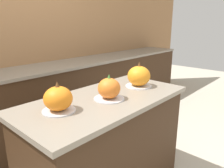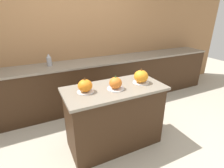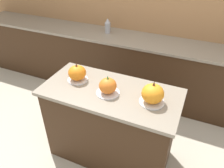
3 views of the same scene
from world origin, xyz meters
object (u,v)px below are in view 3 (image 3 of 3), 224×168
Objects in this scene: pumpkin_cake_right at (153,94)px; bottle_tall at (108,26)px; pumpkin_cake_center at (108,86)px; pumpkin_cake_left at (77,73)px.

pumpkin_cake_right is 1.69m from bottle_tall.
bottle_tall is (-0.63, 1.36, 0.05)m from pumpkin_cake_center.
pumpkin_cake_center is 0.42m from pumpkin_cake_right.
pumpkin_cake_right is at bearing 4.47° from pumpkin_cake_center.
pumpkin_cake_left is 0.97× the size of bottle_tall.
bottle_tall reaches higher than pumpkin_cake_right.
pumpkin_cake_left is at bearing -78.85° from bottle_tall.
pumpkin_cake_right is at bearing -3.56° from pumpkin_cake_left.
pumpkin_cake_right reaches higher than pumpkin_cake_center.
pumpkin_cake_center is at bearing -12.17° from pumpkin_cake_left.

